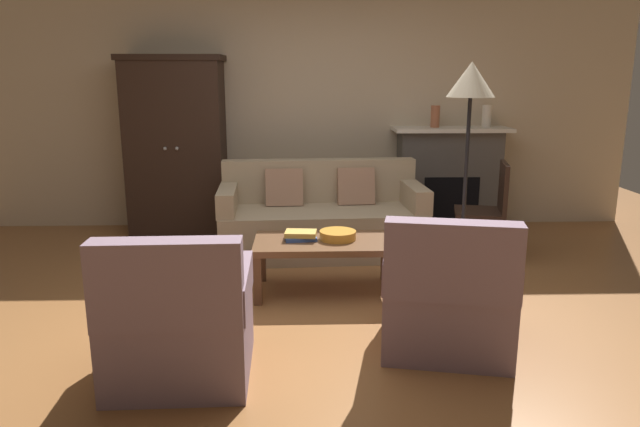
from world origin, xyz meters
TOP-DOWN VIEW (x-y plane):
  - ground_plane at (0.00, 0.00)m, footprint 9.60×9.60m
  - back_wall at (0.00, 2.55)m, footprint 7.20×0.10m
  - fireplace at (1.55, 2.30)m, footprint 1.26×0.48m
  - armoire at (-1.40, 2.22)m, footprint 1.06×0.57m
  - couch at (0.11, 1.41)m, footprint 1.96×0.95m
  - coffee_table at (0.11, 0.34)m, footprint 1.10×0.60m
  - fruit_bowl at (0.21, 0.36)m, footprint 0.29×0.29m
  - book_stack at (-0.08, 0.36)m, footprint 0.26×0.20m
  - mantel_vase_terracotta at (1.37, 2.28)m, footprint 0.10×0.10m
  - mantel_vase_cream at (1.93, 2.28)m, footprint 0.10×0.10m
  - armchair_near_left at (-0.76, -0.99)m, footprint 0.80×0.79m
  - armchair_near_right at (0.82, -0.67)m, footprint 0.91×0.91m
  - side_chair_wooden at (1.66, 1.17)m, footprint 0.53×0.53m
  - floor_lamp at (1.19, 0.38)m, footprint 0.36×0.36m

SIDE VIEW (x-z plane):
  - ground_plane at x=0.00m, z-range 0.00..0.00m
  - armchair_near_left at x=-0.76m, z-range -0.12..0.76m
  - armchair_near_right at x=0.82m, z-range -0.12..0.76m
  - couch at x=0.11m, z-range -0.11..0.75m
  - coffee_table at x=0.11m, z-range 0.16..0.58m
  - book_stack at x=-0.08m, z-range 0.42..0.49m
  - fruit_bowl at x=0.21m, z-range 0.42..0.49m
  - side_chair_wooden at x=1.66m, z-range 0.06..0.96m
  - fireplace at x=1.55m, z-range 0.01..1.13m
  - armoire at x=-1.40m, z-range 0.00..1.88m
  - mantel_vase_terracotta at x=1.37m, z-range 1.12..1.35m
  - mantel_vase_cream at x=1.93m, z-range 1.12..1.36m
  - back_wall at x=0.00m, z-range 0.00..2.80m
  - floor_lamp at x=1.19m, z-range 0.65..2.42m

